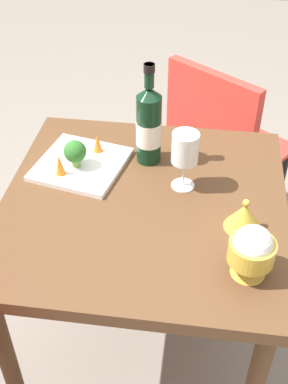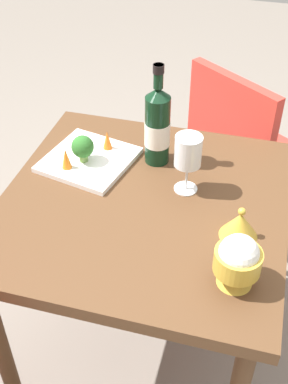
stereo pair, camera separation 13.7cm
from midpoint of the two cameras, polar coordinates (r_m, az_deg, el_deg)
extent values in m
plane|color=gray|center=(1.94, -2.11, -17.56)|extent=(8.00, 8.00, 0.00)
cube|color=brown|center=(1.40, -2.79, -1.69)|extent=(0.80, 0.80, 0.04)
cylinder|color=brown|center=(1.96, -10.55, -2.26)|extent=(0.05, 0.05, 0.69)
cylinder|color=brown|center=(1.56, -17.78, -18.92)|extent=(0.05, 0.05, 0.69)
cylinder|color=brown|center=(1.88, 9.63, -4.14)|extent=(0.05, 0.05, 0.69)
cube|color=red|center=(2.12, 8.34, 4.94)|extent=(0.56, 0.56, 0.02)
cube|color=red|center=(1.88, 5.57, 7.99)|extent=(0.27, 0.35, 0.40)
cylinder|color=black|center=(2.44, 7.12, 3.81)|extent=(0.03, 0.03, 0.43)
cylinder|color=black|center=(2.30, 13.75, 0.28)|extent=(0.03, 0.03, 0.43)
cylinder|color=black|center=(2.23, 1.68, 0.16)|extent=(0.03, 0.03, 0.43)
cylinder|color=black|center=(2.07, 8.62, -4.00)|extent=(0.03, 0.03, 0.43)
cylinder|color=black|center=(1.48, -2.10, 7.12)|extent=(0.08, 0.07, 0.22)
cone|color=black|center=(1.42, -2.22, 11.36)|extent=(0.08, 0.07, 0.03)
cylinder|color=black|center=(1.39, -2.27, 13.17)|extent=(0.03, 0.03, 0.07)
cylinder|color=black|center=(1.38, -2.30, 14.02)|extent=(0.03, 0.03, 0.02)
cylinder|color=silver|center=(1.49, -2.09, 6.76)|extent=(0.08, 0.08, 0.08)
cylinder|color=white|center=(1.43, 1.79, 0.67)|extent=(0.07, 0.07, 0.00)
cylinder|color=white|center=(1.41, 1.82, 2.08)|extent=(0.01, 0.01, 0.08)
cylinder|color=white|center=(1.36, 1.90, 5.02)|extent=(0.08, 0.08, 0.09)
cone|color=gold|center=(1.19, 8.78, -8.60)|extent=(0.08, 0.08, 0.04)
cylinder|color=gold|center=(1.16, 9.02, -6.95)|extent=(0.11, 0.11, 0.05)
sphere|color=white|center=(1.14, 9.13, -6.17)|extent=(0.09, 0.09, 0.09)
cone|color=gold|center=(1.29, 8.54, -2.92)|extent=(0.10, 0.10, 0.07)
sphere|color=gold|center=(1.26, 8.74, -1.39)|extent=(0.02, 0.02, 0.02)
cube|color=white|center=(1.53, -9.85, 3.08)|extent=(0.30, 0.30, 0.02)
cylinder|color=#729E4C|center=(1.50, -10.44, 3.35)|extent=(0.03, 0.03, 0.03)
sphere|color=#2D6B28|center=(1.48, -10.61, 4.53)|extent=(0.07, 0.07, 0.07)
cone|color=orange|center=(1.55, -7.94, 5.55)|extent=(0.03, 0.03, 0.06)
cone|color=orange|center=(1.47, -12.38, 3.00)|extent=(0.03, 0.03, 0.07)
camera|label=1|loc=(0.07, -92.86, -2.37)|focal=46.19mm
camera|label=2|loc=(0.07, 87.14, 2.37)|focal=46.19mm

